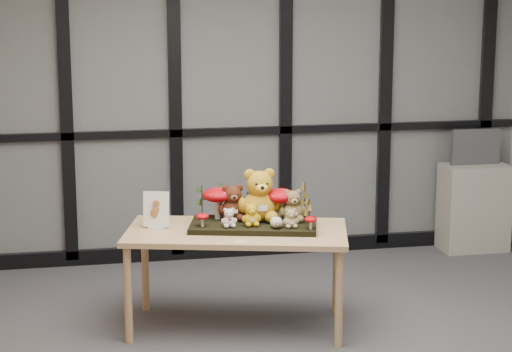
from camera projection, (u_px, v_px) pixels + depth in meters
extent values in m
plane|color=beige|center=(230.00, 88.00, 7.44)|extent=(5.00, 0.00, 5.00)
cube|color=#2D383F|center=(231.00, 88.00, 7.41)|extent=(4.90, 0.02, 2.70)
cube|color=black|center=(232.00, 249.00, 7.68)|extent=(4.90, 0.06, 0.12)
cube|color=black|center=(231.00, 131.00, 7.49)|extent=(4.90, 0.06, 0.06)
cube|color=black|center=(66.00, 92.00, 7.17)|extent=(0.10, 0.06, 2.70)
cube|color=black|center=(175.00, 89.00, 7.33)|extent=(0.10, 0.06, 2.70)
cube|color=black|center=(286.00, 87.00, 7.50)|extent=(0.10, 0.06, 2.70)
cube|color=black|center=(385.00, 85.00, 7.66)|extent=(0.10, 0.06, 2.70)
cube|color=black|center=(487.00, 83.00, 7.84)|extent=(0.10, 0.06, 2.70)
cube|color=tan|center=(237.00, 233.00, 5.96)|extent=(1.54, 1.04, 0.04)
cylinder|color=tan|center=(128.00, 295.00, 5.77)|extent=(0.05, 0.05, 0.63)
cylinder|color=tan|center=(145.00, 266.00, 6.36)|extent=(0.05, 0.05, 0.63)
cylinder|color=tan|center=(339.00, 299.00, 5.70)|extent=(0.05, 0.05, 0.63)
cylinder|color=tan|center=(336.00, 269.00, 6.29)|extent=(0.05, 0.05, 0.63)
cube|color=black|center=(253.00, 225.00, 6.00)|extent=(0.89, 0.60, 0.04)
cube|color=silver|center=(157.00, 227.00, 6.00)|extent=(0.11, 0.09, 0.01)
cube|color=white|center=(156.00, 209.00, 5.98)|extent=(0.17, 0.08, 0.23)
ellipsoid|color=brown|center=(156.00, 213.00, 5.98)|extent=(0.07, 0.01, 0.08)
ellipsoid|color=brown|center=(156.00, 204.00, 5.97)|extent=(0.05, 0.01, 0.05)
cube|color=white|center=(240.00, 242.00, 5.68)|extent=(0.08, 0.03, 0.00)
cube|color=#9E978D|center=(474.00, 207.00, 7.82)|extent=(0.55, 0.32, 0.73)
cube|color=#46494D|center=(476.00, 147.00, 7.74)|extent=(0.42, 0.04, 0.30)
cube|color=black|center=(477.00, 147.00, 7.72)|extent=(0.37, 0.00, 0.25)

